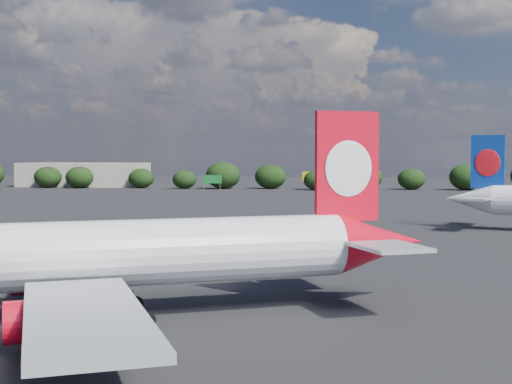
# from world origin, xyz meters

# --- Properties ---
(ground) EXTENTS (500.00, 500.00, 0.00)m
(ground) POSITION_xyz_m (0.00, 60.00, 0.00)
(ground) COLOR black
(ground) RESTS_ON ground
(qantas_airliner) EXTENTS (40.12, 38.69, 13.81)m
(qantas_airliner) POSITION_xyz_m (8.17, 4.74, 4.21)
(qantas_airliner) COLOR white
(qantas_airliner) RESTS_ON ground
(terminal_building) EXTENTS (42.00, 16.00, 8.00)m
(terminal_building) POSITION_xyz_m (-65.00, 192.00, 4.00)
(terminal_building) COLOR #9D9387
(terminal_building) RESTS_ON ground
(highway_sign) EXTENTS (6.00, 0.30, 4.50)m
(highway_sign) POSITION_xyz_m (-18.00, 176.00, 3.13)
(highway_sign) COLOR #15692C
(highway_sign) RESTS_ON ground
(billboard_yellow) EXTENTS (5.00, 0.30, 5.50)m
(billboard_yellow) POSITION_xyz_m (12.00, 182.00, 3.87)
(billboard_yellow) COLOR yellow
(billboard_yellow) RESTS_ON ground
(horizon_treeline) EXTENTS (210.49, 15.92, 9.28)m
(horizon_treeline) POSITION_xyz_m (11.37, 180.95, 3.97)
(horizon_treeline) COLOR black
(horizon_treeline) RESTS_ON ground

